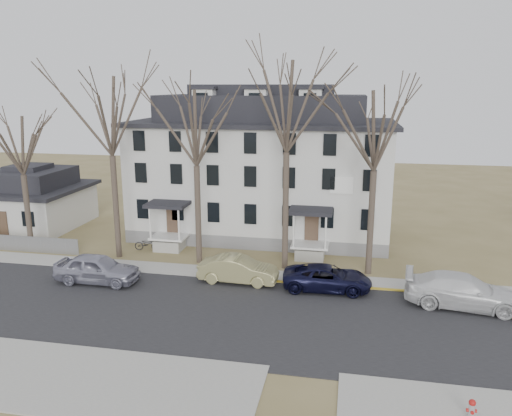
% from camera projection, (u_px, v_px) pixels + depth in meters
% --- Properties ---
extents(ground, '(120.00, 120.00, 0.00)m').
position_uv_depth(ground, '(238.00, 336.00, 24.49)').
color(ground, olive).
rests_on(ground, ground).
extents(main_road, '(120.00, 10.00, 0.04)m').
position_uv_depth(main_road, '(246.00, 318.00, 26.40)').
color(main_road, '#27272A').
rests_on(main_road, ground).
extents(far_sidewalk, '(120.00, 2.00, 0.08)m').
position_uv_depth(far_sidewalk, '(266.00, 276.00, 32.12)').
color(far_sidewalk, '#A09F97').
rests_on(far_sidewalk, ground).
extents(near_sidewalk_left, '(20.00, 5.00, 0.08)m').
position_uv_depth(near_sidewalk_left, '(28.00, 374.00, 21.19)').
color(near_sidewalk_left, '#A09F97').
rests_on(near_sidewalk_left, ground).
extents(yellow_curb, '(14.00, 0.25, 0.06)m').
position_uv_depth(yellow_curb, '(344.00, 287.00, 30.34)').
color(yellow_curb, gold).
rests_on(yellow_curb, ground).
extents(boarding_house, '(20.80, 12.36, 12.05)m').
position_uv_depth(boarding_house, '(263.00, 169.00, 40.70)').
color(boarding_house, slate).
rests_on(boarding_house, ground).
extents(small_house, '(8.70, 8.70, 5.00)m').
position_uv_depth(small_house, '(32.00, 201.00, 43.26)').
color(small_house, silver).
rests_on(small_house, ground).
extents(tree_far_left, '(8.40, 8.40, 13.72)m').
position_uv_depth(tree_far_left, '(109.00, 110.00, 33.40)').
color(tree_far_left, '#473B31').
rests_on(tree_far_left, ground).
extents(tree_mid_left, '(7.80, 7.80, 12.74)m').
position_uv_depth(tree_mid_left, '(195.00, 123.00, 32.48)').
color(tree_mid_left, '#473B31').
rests_on(tree_mid_left, ground).
extents(tree_center, '(9.00, 9.00, 14.70)m').
position_uv_depth(tree_center, '(287.00, 100.00, 31.02)').
color(tree_center, '#473B31').
rests_on(tree_center, ground).
extents(tree_mid_right, '(7.80, 7.80, 12.74)m').
position_uv_depth(tree_mid_right, '(376.00, 125.00, 30.36)').
color(tree_mid_right, '#473B31').
rests_on(tree_mid_right, ground).
extents(tree_bungalow, '(6.60, 6.60, 10.78)m').
position_uv_depth(tree_bungalow, '(20.00, 141.00, 35.22)').
color(tree_bungalow, '#473B31').
rests_on(tree_bungalow, ground).
extents(car_silver, '(5.24, 2.12, 1.78)m').
position_uv_depth(car_silver, '(97.00, 269.00, 30.90)').
color(car_silver, '#9C9BAF').
rests_on(car_silver, ground).
extents(car_tan, '(4.97, 1.87, 1.62)m').
position_uv_depth(car_tan, '(238.00, 270.00, 30.96)').
color(car_tan, '#99935D').
rests_on(car_tan, ground).
extents(car_navy, '(5.35, 2.61, 1.46)m').
position_uv_depth(car_navy, '(327.00, 278.00, 29.82)').
color(car_navy, black).
rests_on(car_navy, ground).
extents(car_white, '(6.49, 3.24, 1.81)m').
position_uv_depth(car_white, '(463.00, 292.00, 27.46)').
color(car_white, silver).
rests_on(car_white, ground).
extents(bicycle_left, '(1.98, 0.95, 1.00)m').
position_uv_depth(bicycle_left, '(147.00, 244.00, 37.01)').
color(bicycle_left, black).
rests_on(bicycle_left, ground).
extents(fire_hydrant, '(0.36, 0.34, 0.88)m').
position_uv_depth(fire_hydrant, '(471.00, 410.00, 18.15)').
color(fire_hydrant, '#B7B7BA').
rests_on(fire_hydrant, ground).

